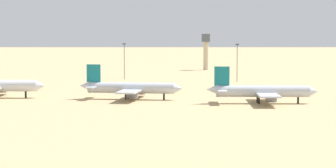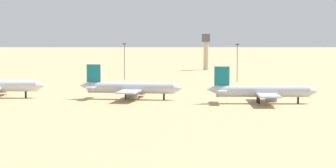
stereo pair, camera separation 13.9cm
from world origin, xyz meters
The scene contains 8 objects.
ground centered at (0.00, 0.00, 0.00)m, with size 4000.00×4000.00×0.00m, color tan.
ridge_far_west centered at (-446.18, 1161.93, 54.21)m, with size 317.00×288.20×108.43m, color slate.
ridge_west centered at (46.64, 1023.68, 54.16)m, with size 240.81×217.03×108.32m, color gray.
parked_jet_teal_3 centered at (-24.19, 26.81, 4.18)m, with size 38.55×32.40×12.74m.
parked_jet_teal_4 centered at (23.35, 16.89, 4.20)m, with size 38.82×32.73×12.82m.
control_tower centered at (-5.51, 219.81, 13.62)m, with size 5.20×5.20×22.58m.
light_pole_west centered at (-43.02, 130.83, 10.40)m, with size 1.80×0.50×18.31m.
light_pole_mid centered at (14.45, 117.56, 10.50)m, with size 1.80×0.50×18.50m.
Camera 1 is at (15.87, -234.96, 25.93)m, focal length 77.56 mm.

